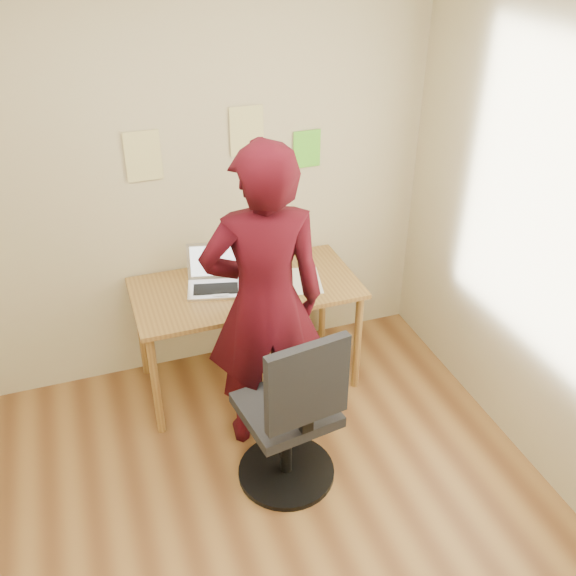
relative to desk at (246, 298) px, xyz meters
name	(u,v)px	position (x,y,z in m)	size (l,w,h in m)	color
room	(235,347)	(-0.41, -1.38, 0.70)	(3.58, 3.58, 2.78)	brown
desk	(246,298)	(0.00, 0.00, 0.00)	(1.40, 0.70, 0.74)	olive
laptop	(215,279)	(-0.18, 0.07, 0.14)	(0.39, 0.37, 0.24)	silver
paper_sheet	(302,281)	(0.35, -0.05, 0.09)	(0.23, 0.33, 0.00)	white
phone	(282,298)	(0.17, -0.21, 0.09)	(0.08, 0.14, 0.01)	black
wall_note_left	(143,156)	(-0.49, 0.36, 0.87)	(0.21, 0.00, 0.30)	#E0D686
wall_note_mid	(247,131)	(0.14, 0.36, 0.95)	(0.21, 0.00, 0.30)	#E0D686
wall_note_right	(307,149)	(0.53, 0.36, 0.79)	(0.18, 0.00, 0.24)	#64DE32
office_chair	(292,422)	(-0.03, -0.95, -0.20)	(0.55, 0.55, 1.05)	black
person	(265,304)	(-0.03, -0.51, 0.28)	(0.68, 0.44, 1.86)	#3B0810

